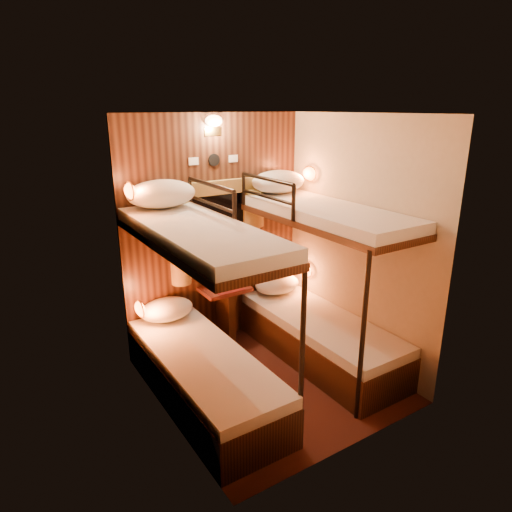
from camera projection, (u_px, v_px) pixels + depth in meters
floor at (270, 380)px, 4.29m from camera, size 2.10×2.10×0.00m
ceiling at (273, 113)px, 3.54m from camera, size 2.10×2.10×0.00m
wall_back at (214, 232)px, 4.76m from camera, size 2.40×0.00×2.40m
wall_front at (359, 301)px, 3.08m from camera, size 2.40×0.00×2.40m
wall_left at (161, 283)px, 3.40m from camera, size 0.00×2.40×2.40m
wall_right at (356, 242)px, 4.43m from camera, size 0.00×2.40×2.40m
back_panel at (215, 233)px, 4.74m from camera, size 2.00×0.03×2.40m
bunk_left at (203, 343)px, 3.84m from camera, size 0.72×1.90×1.82m
bunk_right at (321, 308)px, 4.50m from camera, size 0.72×1.90×1.82m
window at (217, 235)px, 4.73m from camera, size 1.00×0.12×0.79m
curtains at (218, 228)px, 4.67m from camera, size 1.10×0.22×1.00m
back_fixtures at (214, 129)px, 4.39m from camera, size 0.54×0.09×0.48m
reading_lamps at (231, 236)px, 4.46m from camera, size 2.00×0.20×1.25m
table at (225, 308)px, 4.84m from camera, size 0.50×0.34×0.66m
bottle_left at (218, 280)px, 4.66m from camera, size 0.07×0.07×0.26m
bottle_right at (222, 277)px, 4.78m from camera, size 0.06×0.06×0.22m
sachet_a at (231, 285)px, 4.83m from camera, size 0.10×0.09×0.01m
sachet_b at (241, 284)px, 4.85m from camera, size 0.07×0.06×0.00m
pillow_lower_left at (167, 309)px, 4.46m from camera, size 0.53×0.38×0.21m
pillow_lower_right at (277, 284)px, 5.11m from camera, size 0.53×0.38×0.21m
pillow_upper_left at (161, 194)px, 4.06m from camera, size 0.63×0.45×0.25m
pillow_upper_right at (278, 182)px, 4.75m from camera, size 0.60×0.43×0.23m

